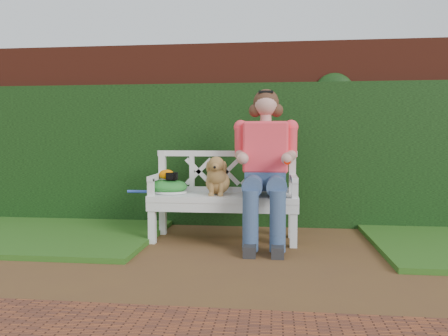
# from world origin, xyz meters

# --- Properties ---
(ground) EXTENTS (60.00, 60.00, 0.00)m
(ground) POSITION_xyz_m (0.00, 0.00, 0.00)
(ground) COLOR brown
(brick_wall) EXTENTS (10.00, 0.30, 2.20)m
(brick_wall) POSITION_xyz_m (0.00, 1.90, 1.10)
(brick_wall) COLOR #602316
(brick_wall) RESTS_ON ground
(ivy_hedge) EXTENTS (10.00, 0.18, 1.70)m
(ivy_hedge) POSITION_xyz_m (0.00, 1.68, 0.85)
(ivy_hedge) COLOR #215019
(ivy_hedge) RESTS_ON ground
(grass_left) EXTENTS (2.60, 2.00, 0.05)m
(grass_left) POSITION_xyz_m (-2.40, 0.90, 0.03)
(grass_left) COLOR #295E13
(grass_left) RESTS_ON ground
(garden_bench) EXTENTS (1.62, 0.71, 0.48)m
(garden_bench) POSITION_xyz_m (-0.38, 0.86, 0.24)
(garden_bench) COLOR white
(garden_bench) RESTS_ON ground
(seated_woman) EXTENTS (0.97, 1.09, 1.60)m
(seated_woman) POSITION_xyz_m (0.04, 0.84, 0.80)
(seated_woman) COLOR #FA6292
(seated_woman) RESTS_ON ground
(dog) EXTENTS (0.36, 0.42, 0.40)m
(dog) POSITION_xyz_m (-0.44, 0.82, 0.68)
(dog) COLOR #A4742A
(dog) RESTS_ON garden_bench
(tennis_racket) EXTENTS (0.67, 0.30, 0.03)m
(tennis_racket) POSITION_xyz_m (-0.97, 0.85, 0.50)
(tennis_racket) COLOR white
(tennis_racket) RESTS_ON garden_bench
(green_bag) EXTENTS (0.45, 0.36, 0.15)m
(green_bag) POSITION_xyz_m (-0.98, 0.88, 0.55)
(green_bag) COLOR #216724
(green_bag) RESTS_ON garden_bench
(camera_item) EXTENTS (0.12, 0.09, 0.08)m
(camera_item) POSITION_xyz_m (-0.92, 0.84, 0.66)
(camera_item) COLOR black
(camera_item) RESTS_ON green_bag
(baseball_glove) EXTENTS (0.17, 0.13, 0.10)m
(baseball_glove) POSITION_xyz_m (-0.98, 0.87, 0.68)
(baseball_glove) COLOR orange
(baseball_glove) RESTS_ON green_bag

